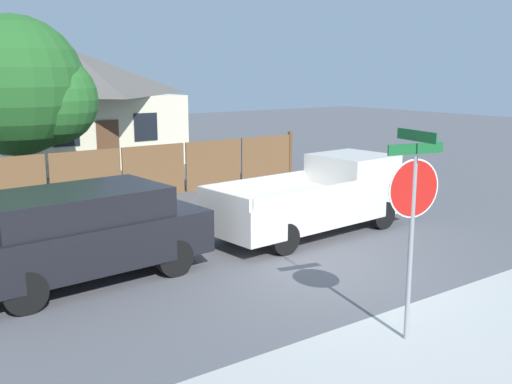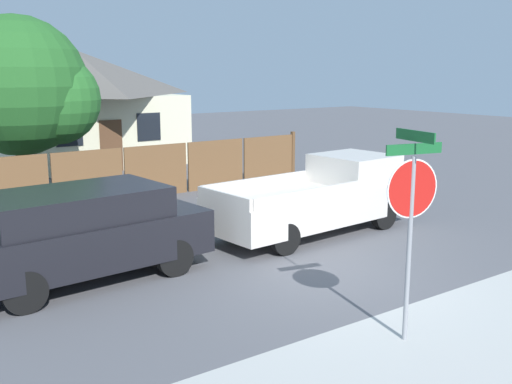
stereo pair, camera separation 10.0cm
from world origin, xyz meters
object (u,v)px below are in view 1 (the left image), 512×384
red_suv (81,231)px  stop_sign (413,201)px  oak_tree (23,89)px  house (73,104)px  orange_pickup (319,197)px

red_suv → stop_sign: stop_sign is taller
oak_tree → stop_sign: bearing=-83.1°
house → oak_tree: size_ratio=1.44×
red_suv → oak_tree: bearing=76.6°
red_suv → stop_sign: bearing=-65.0°
oak_tree → stop_sign: (1.61, -13.25, -1.25)m
orange_pickup → stop_sign: (-2.99, -5.24, 1.22)m
orange_pickup → red_suv: bearing=176.0°
orange_pickup → stop_sign: size_ratio=1.79×
house → orange_pickup: bearing=-87.4°
oak_tree → red_suv: size_ratio=1.17×
house → oak_tree: (-3.92, -6.99, 0.86)m
red_suv → orange_pickup: size_ratio=0.86×
red_suv → orange_pickup: bearing=-4.0°
house → stop_sign: house is taller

